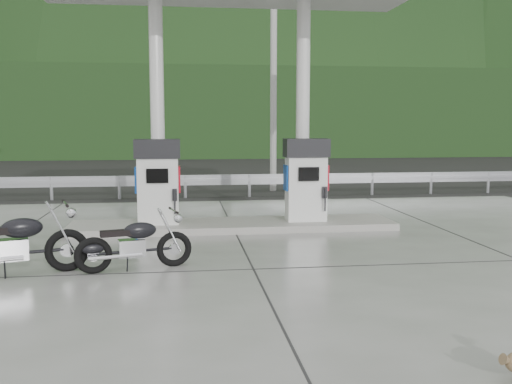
{
  "coord_description": "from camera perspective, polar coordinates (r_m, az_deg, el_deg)",
  "views": [
    {
      "loc": [
        -1.09,
        -9.67,
        2.3
      ],
      "look_at": [
        0.3,
        1.0,
        1.0
      ],
      "focal_mm": 40.0,
      "sensor_mm": 36.0,
      "label": 1
    }
  ],
  "objects": [
    {
      "name": "ground",
      "position": [
        10.0,
        -0.97,
        -6.41
      ],
      "size": [
        160.0,
        160.0,
        0.0
      ],
      "primitive_type": "plane",
      "color": "black",
      "rests_on": "ground"
    },
    {
      "name": "forecourt_apron",
      "position": [
        10.0,
        -0.97,
        -6.35
      ],
      "size": [
        18.0,
        14.0,
        0.02
      ],
      "primitive_type": "cube",
      "color": "slate",
      "rests_on": "ground"
    },
    {
      "name": "pump_island",
      "position": [
        12.42,
        -2.27,
        -3.35
      ],
      "size": [
        7.0,
        1.4,
        0.15
      ],
      "primitive_type": "cube",
      "color": "#9D9A92",
      "rests_on": "forecourt_apron"
    },
    {
      "name": "gas_pump_left",
      "position": [
        12.24,
        -9.77,
        1.02
      ],
      "size": [
        0.95,
        0.55,
        1.8
      ],
      "primitive_type": null,
      "color": "silver",
      "rests_on": "pump_island"
    },
    {
      "name": "gas_pump_right",
      "position": [
        12.53,
        5.02,
        1.23
      ],
      "size": [
        0.95,
        0.55,
        1.8
      ],
      "primitive_type": null,
      "color": "silver",
      "rests_on": "pump_island"
    },
    {
      "name": "canopy_column_left",
      "position": [
        12.59,
        -9.85,
        8.47
      ],
      "size": [
        0.3,
        0.3,
        5.0
      ],
      "primitive_type": "cylinder",
      "color": "white",
      "rests_on": "pump_island"
    },
    {
      "name": "canopy_column_right",
      "position": [
        12.86,
        4.71,
        8.51
      ],
      "size": [
        0.3,
        0.3,
        5.0
      ],
      "primitive_type": "cylinder",
      "color": "white",
      "rests_on": "pump_island"
    },
    {
      "name": "guardrail",
      "position": [
        17.78,
        -3.88,
        1.74
      ],
      "size": [
        26.0,
        0.16,
        1.42
      ],
      "primitive_type": null,
      "color": "#ACAEB4",
      "rests_on": "ground"
    },
    {
      "name": "road",
      "position": [
        21.32,
        -4.45,
        0.68
      ],
      "size": [
        60.0,
        7.0,
        0.01
      ],
      "primitive_type": "cube",
      "color": "black",
      "rests_on": "ground"
    },
    {
      "name": "utility_pole_b",
      "position": [
        19.49,
        1.77,
        11.89
      ],
      "size": [
        0.22,
        0.22,
        8.0
      ],
      "primitive_type": "cylinder",
      "color": "#9B9B96",
      "rests_on": "ground"
    },
    {
      "name": "tree_band",
      "position": [
        39.69,
        -5.9,
        7.86
      ],
      "size": [
        80.0,
        6.0,
        6.0
      ],
      "primitive_type": "cube",
      "color": "black",
      "rests_on": "ground"
    },
    {
      "name": "forested_hills",
      "position": [
        69.72,
        -6.55,
        4.95
      ],
      "size": [
        100.0,
        40.0,
        140.0
      ],
      "primitive_type": null,
      "color": "black",
      "rests_on": "ground"
    },
    {
      "name": "motorcycle_left",
      "position": [
        9.26,
        -22.95,
        -4.91
      ],
      "size": [
        2.09,
        1.17,
        0.95
      ],
      "primitive_type": null,
      "rotation": [
        0.0,
        0.0,
        0.29
      ],
      "color": "black",
      "rests_on": "forecourt_apron"
    },
    {
      "name": "motorcycle_right",
      "position": [
        9.12,
        -12.05,
        -5.14
      ],
      "size": [
        1.78,
        0.93,
        0.81
      ],
      "primitive_type": null,
      "rotation": [
        0.0,
        0.0,
        0.24
      ],
      "color": "black",
      "rests_on": "forecourt_apron"
    }
  ]
}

